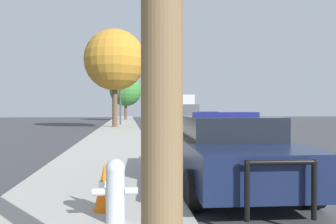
# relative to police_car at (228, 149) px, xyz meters

# --- Properties ---
(sidewalk_left) EXTENTS (3.00, 110.00, 0.13)m
(sidewalk_left) POSITION_rel_police_car_xyz_m (-2.65, -0.58, -0.70)
(sidewalk_left) COLOR #A3A099
(sidewalk_left) RESTS_ON ground_plane
(police_car) EXTENTS (2.32, 5.05, 1.52)m
(police_car) POSITION_rel_police_car_xyz_m (0.00, 0.00, 0.00)
(police_car) COLOR #141E3D
(police_car) RESTS_ON ground_plane
(fire_hydrant) EXTENTS (0.58, 0.26, 0.82)m
(fire_hydrant) POSITION_rel_police_car_xyz_m (-2.21, -2.23, -0.20)
(fire_hydrant) COLOR #B7BCC1
(fire_hydrant) RESTS_ON sidewalk_left
(traffic_light) EXTENTS (3.40, 0.35, 5.16)m
(traffic_light) POSITION_rel_police_car_xyz_m (-1.33, 23.64, 2.99)
(traffic_light) COLOR #424247
(traffic_light) RESTS_ON sidewalk_left
(car_background_distant) EXTENTS (2.24, 4.80, 1.39)m
(car_background_distant) POSITION_rel_police_car_xyz_m (4.28, 33.49, -0.02)
(car_background_distant) COLOR #333856
(car_background_distant) RESTS_ON ground_plane
(car_background_oncoming) EXTENTS (2.13, 4.39, 1.33)m
(car_background_oncoming) POSITION_rel_police_car_xyz_m (4.67, 20.39, -0.05)
(car_background_oncoming) COLOR black
(car_background_oncoming) RESTS_ON ground_plane
(box_truck) EXTENTS (2.68, 7.89, 3.28)m
(box_truck) POSITION_rel_police_car_xyz_m (4.97, 34.76, 0.97)
(box_truck) COLOR #474C51
(box_truck) RESTS_ON ground_plane
(tree_sidewalk_far) EXTENTS (4.18, 4.18, 5.95)m
(tree_sidewalk_far) POSITION_rel_police_car_xyz_m (-2.23, 36.81, 3.21)
(tree_sidewalk_far) COLOR brown
(tree_sidewalk_far) RESTS_ON sidewalk_left
(tree_sidewalk_mid) EXTENTS (4.87, 4.87, 7.78)m
(tree_sidewalk_mid) POSITION_rel_police_car_xyz_m (-3.02, 19.94, 4.69)
(tree_sidewalk_mid) COLOR brown
(tree_sidewalk_mid) RESTS_ON sidewalk_left
(traffic_cone) EXTENTS (0.31, 0.31, 0.69)m
(traffic_cone) POSITION_rel_police_car_xyz_m (-2.38, -1.72, -0.29)
(traffic_cone) COLOR orange
(traffic_cone) RESTS_ON sidewalk_left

